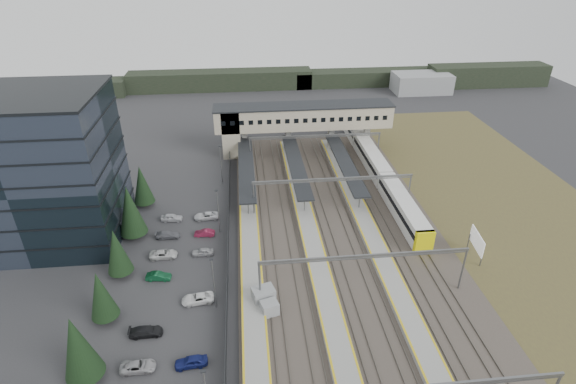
{
  "coord_description": "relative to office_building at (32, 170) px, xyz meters",
  "views": [
    {
      "loc": [
        -3.03,
        -54.04,
        43.09
      ],
      "look_at": [
        4.2,
        15.47,
        4.0
      ],
      "focal_mm": 28.0,
      "sensor_mm": 36.0,
      "label": 1
    }
  ],
  "objects": [
    {
      "name": "ground",
      "position": [
        36.0,
        -12.0,
        -12.19
      ],
      "size": [
        220.0,
        220.0,
        0.0
      ],
      "primitive_type": "plane",
      "color": "#2B2B2D",
      "rests_on": "ground"
    },
    {
      "name": "office_building",
      "position": [
        0.0,
        0.0,
        0.0
      ],
      "size": [
        24.3,
        18.3,
        24.3
      ],
      "color": "#384354",
      "rests_on": "ground"
    },
    {
      "name": "train",
      "position": [
        60.0,
        19.42,
        -10.04
      ],
      "size": [
        3.0,
        62.71,
        3.78
      ],
      "color": "silver",
      "rests_on": "ground"
    },
    {
      "name": "gantries",
      "position": [
        48.0,
        -9.0,
        -6.2
      ],
      "size": [
        28.4,
        62.28,
        7.17
      ],
      "color": "slate",
      "rests_on": "ground"
    },
    {
      "name": "treeline_far",
      "position": [
        59.81,
        80.28,
        -9.24
      ],
      "size": [
        170.0,
        19.0,
        7.0
      ],
      "color": "black",
      "rests_on": "ground"
    },
    {
      "name": "fence",
      "position": [
        29.5,
        -7.0,
        -11.19
      ],
      "size": [
        0.08,
        90.0,
        2.0
      ],
      "color": "#26282B",
      "rests_on": "ground"
    },
    {
      "name": "conifer_row",
      "position": [
        14.0,
        -15.86,
        -7.36
      ],
      "size": [
        4.42,
        49.82,
        9.5
      ],
      "color": "black",
      "rests_on": "ground"
    },
    {
      "name": "scrub_east",
      "position": [
        81.0,
        -7.0,
        -12.16
      ],
      "size": [
        34.0,
        120.0,
        0.06
      ],
      "color": "#4D452A",
      "rests_on": "ground"
    },
    {
      "name": "canopies",
      "position": [
        43.0,
        15.0,
        -8.27
      ],
      "size": [
        23.1,
        30.0,
        3.28
      ],
      "color": "black",
      "rests_on": "ground"
    },
    {
      "name": "billboard",
      "position": [
        67.55,
        -13.17,
        -9.26
      ],
      "size": [
        0.81,
        5.33,
        4.43
      ],
      "color": "slate",
      "rests_on": "ground"
    },
    {
      "name": "lampposts",
      "position": [
        28.0,
        -10.75,
        -7.86
      ],
      "size": [
        0.5,
        53.25,
        8.07
      ],
      "color": "slate",
      "rests_on": "ground"
    },
    {
      "name": "footbridge",
      "position": [
        43.7,
        30.0,
        -4.26
      ],
      "size": [
        40.4,
        6.4,
        11.2
      ],
      "color": "tan",
      "rests_on": "ground"
    },
    {
      "name": "relay_cabin_far",
      "position": [
        35.11,
        -22.11,
        -11.19
      ],
      "size": [
        2.63,
        2.39,
        2.01
      ],
      "color": "gray",
      "rests_on": "ground"
    },
    {
      "name": "car_park",
      "position": [
        22.46,
        -19.41,
        -11.59
      ],
      "size": [
        10.44,
        44.72,
        1.29
      ],
      "color": "silver",
      "rests_on": "ground"
    },
    {
      "name": "relay_cabin_near",
      "position": [
        34.43,
        -19.91,
        -10.97
      ],
      "size": [
        3.43,
        2.89,
        2.45
      ],
      "color": "gray",
      "rests_on": "ground"
    },
    {
      "name": "rail_corridor",
      "position": [
        45.34,
        -7.0,
        -11.9
      ],
      "size": [
        34.0,
        90.0,
        0.92
      ],
      "color": "#3E3831",
      "rests_on": "ground"
    }
  ]
}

